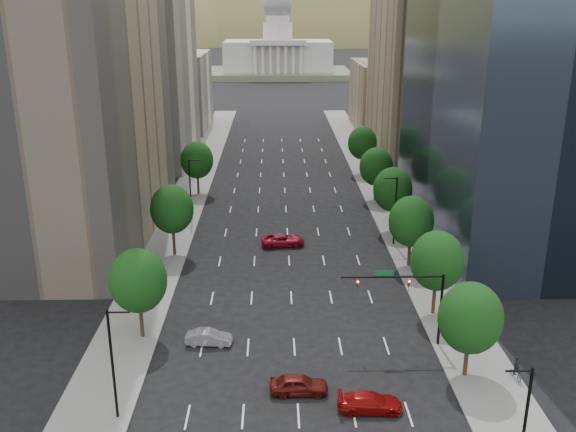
{
  "coord_description": "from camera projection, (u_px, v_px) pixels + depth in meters",
  "views": [
    {
      "loc": [
        -1.66,
        -19.94,
        29.42
      ],
      "look_at": [
        -0.28,
        43.16,
        8.0
      ],
      "focal_mm": 39.3,
      "sensor_mm": 36.0,
      "label": 1
    }
  ],
  "objects": [
    {
      "name": "streetlight_ls",
      "position": [
        113.0,
        362.0,
        45.47
      ],
      "size": [
        1.7,
        0.2,
        9.0
      ],
      "color": "black",
      "rests_on": "ground"
    },
    {
      "name": "car_red_near",
      "position": [
        370.0,
        402.0,
        47.69
      ],
      "size": [
        5.01,
        2.18,
        1.43
      ],
      "primitive_type": "imported",
      "rotation": [
        0.0,
        0.0,
        1.54
      ],
      "color": "maroon",
      "rests_on": "ground"
    },
    {
      "name": "car_maroon",
      "position": [
        299.0,
        384.0,
        49.8
      ],
      "size": [
        4.66,
        1.91,
        1.58
      ],
      "primitive_type": "imported",
      "rotation": [
        0.0,
        0.0,
        1.56
      ],
      "color": "#53110D",
      "rests_on": "ground"
    },
    {
      "name": "tree_right_4",
      "position": [
        376.0,
        167.0,
        96.96
      ],
      "size": [
        5.2,
        5.2,
        8.46
      ],
      "color": "#382316",
      "rests_on": "ground"
    },
    {
      "name": "foothills",
      "position": [
        312.0,
        76.0,
        608.7
      ],
      "size": [
        720.0,
        413.0,
        263.0
      ],
      "color": "olive",
      "rests_on": "ground"
    },
    {
      "name": "tree_right_5",
      "position": [
        362.0,
        143.0,
        112.02
      ],
      "size": [
        5.2,
        5.2,
        8.75
      ],
      "color": "#382316",
      "rests_on": "ground"
    },
    {
      "name": "capitol",
      "position": [
        278.0,
        55.0,
        262.02
      ],
      "size": [
        60.0,
        40.0,
        35.2
      ],
      "color": "#596647",
      "rests_on": "ground"
    },
    {
      "name": "midrise_cream_left",
      "position": [
        151.0,
        69.0,
        119.74
      ],
      "size": [
        14.0,
        30.0,
        35.0
      ],
      "primitive_type": "cube",
      "color": "beige",
      "rests_on": "ground"
    },
    {
      "name": "car_silver",
      "position": [
        209.0,
        337.0,
        56.98
      ],
      "size": [
        4.28,
        1.8,
        1.37
      ],
      "primitive_type": "imported",
      "rotation": [
        0.0,
        0.0,
        1.49
      ],
      "color": "#97979C",
      "rests_on": "ground"
    },
    {
      "name": "streetlight_rn",
      "position": [
        395.0,
        209.0,
        79.16
      ],
      "size": [
        1.7,
        0.2,
        9.0
      ],
      "color": "black",
      "rests_on": "ground"
    },
    {
      "name": "tree_left_0",
      "position": [
        138.0,
        281.0,
        56.53
      ],
      "size": [
        5.2,
        5.2,
        8.75
      ],
      "color": "#382316",
      "rests_on": "ground"
    },
    {
      "name": "tree_right_0",
      "position": [
        470.0,
        318.0,
        50.59
      ],
      "size": [
        5.2,
        5.2,
        8.39
      ],
      "color": "#382316",
      "rests_on": "ground"
    },
    {
      "name": "tree_right_2",
      "position": [
        411.0,
        221.0,
        72.3
      ],
      "size": [
        5.2,
        5.2,
        8.61
      ],
      "color": "#382316",
      "rests_on": "ground"
    },
    {
      "name": "car_red_far",
      "position": [
        283.0,
        240.0,
        80.16
      ],
      "size": [
        5.71,
        3.12,
        1.52
      ],
      "primitive_type": "imported",
      "rotation": [
        0.0,
        0.0,
        1.68
      ],
      "color": "maroon",
      "rests_on": "ground"
    },
    {
      "name": "streetlight_rs",
      "position": [
        523.0,
        427.0,
        38.45
      ],
      "size": [
        1.7,
        0.2,
        9.0
      ],
      "color": "black",
      "rests_on": "ground"
    },
    {
      "name": "tree_right_1",
      "position": [
        437.0,
        261.0,
        60.89
      ],
      "size": [
        5.2,
        5.2,
        8.75
      ],
      "color": "#382316",
      "rests_on": "ground"
    },
    {
      "name": "parking_tan_right",
      "position": [
        415.0,
        83.0,
        118.74
      ],
      "size": [
        14.0,
        30.0,
        30.0
      ],
      "primitive_type": "cube",
      "color": "#8C7759",
      "rests_on": "ground"
    },
    {
      "name": "sidewalk_left",
      "position": [
        172.0,
        232.0,
        84.83
      ],
      "size": [
        6.0,
        200.0,
        0.15
      ],
      "primitive_type": "cube",
      "color": "slate",
      "rests_on": "ground"
    },
    {
      "name": "tree_left_2",
      "position": [
        197.0,
        160.0,
        100.1
      ],
      "size": [
        5.2,
        5.2,
        8.68
      ],
      "color": "#382316",
      "rests_on": "ground"
    },
    {
      "name": "traffic_signal",
      "position": [
        414.0,
        294.0,
        55.32
      ],
      "size": [
        9.12,
        0.4,
        7.38
      ],
      "color": "black",
      "rests_on": "ground"
    },
    {
      "name": "sidewalk_right",
      "position": [
        401.0,
        231.0,
        85.47
      ],
      "size": [
        6.0,
        200.0,
        0.15
      ],
      "primitive_type": "cube",
      "color": "slate",
      "rests_on": "ground"
    },
    {
      "name": "filler_right",
      "position": [
        384.0,
        96.0,
        152.23
      ],
      "size": [
        14.0,
        26.0,
        16.0
      ],
      "primitive_type": "cube",
      "color": "#8C7759",
      "rests_on": "ground"
    },
    {
      "name": "streetlight_ln",
      "position": [
        191.0,
        188.0,
        88.07
      ],
      "size": [
        1.7,
        0.2,
        9.0
      ],
      "color": "black",
      "rests_on": "ground"
    },
    {
      "name": "tree_right_3",
      "position": [
        393.0,
        190.0,
        83.57
      ],
      "size": [
        5.2,
        5.2,
        8.89
      ],
      "color": "#382316",
      "rests_on": "ground"
    },
    {
      "name": "filler_left",
      "position": [
        179.0,
        91.0,
        153.71
      ],
      "size": [
        14.0,
        26.0,
        18.0
      ],
      "primitive_type": "cube",
      "color": "beige",
      "rests_on": "ground"
    },
    {
      "name": "tree_left_1",
      "position": [
        172.0,
        209.0,
        75.39
      ],
      "size": [
        5.2,
        5.2,
        8.97
      ],
      "color": "#382316",
      "rests_on": "ground"
    },
    {
      "name": "cyclist",
      "position": [
        516.0,
        371.0,
        51.52
      ],
      "size": [
        0.87,
        1.62,
        2.04
      ],
      "rotation": [
        0.0,
        0.0,
        0.23
      ],
      "color": "black",
      "rests_on": "sidewalk_right"
    }
  ]
}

